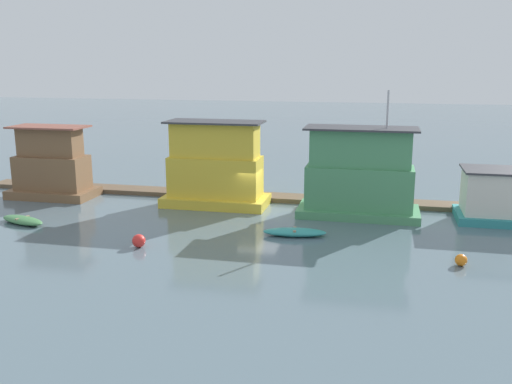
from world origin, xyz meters
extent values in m
plane|color=slate|center=(0.00, 0.00, 0.00)|extent=(200.00, 200.00, 0.00)
cube|color=brown|center=(0.00, 2.96, 0.15)|extent=(42.40, 1.86, 0.30)
cube|color=brown|center=(-14.90, 0.36, 0.29)|extent=(5.87, 3.21, 0.59)
cube|color=brown|center=(-14.90, 0.36, 1.76)|extent=(4.91, 2.25, 2.33)
cube|color=brown|center=(-14.90, 0.36, 3.90)|extent=(4.25, 1.60, 1.96)
cube|color=brown|center=(-14.90, 0.36, 4.94)|extent=(5.21, 2.55, 0.12)
cube|color=gold|center=(-3.07, 0.54, 0.32)|extent=(6.87, 3.31, 0.63)
cube|color=gold|center=(-3.07, 0.54, 1.95)|extent=(5.97, 2.41, 2.62)
cube|color=gold|center=(-3.07, 0.54, 4.36)|extent=(5.57, 2.01, 2.21)
cube|color=#38383D|center=(-3.07, 0.54, 5.53)|extent=(6.27, 2.71, 0.12)
cube|color=#4C9360|center=(6.26, -0.04, 0.25)|extent=(7.37, 3.45, 0.50)
cube|color=#4C9360|center=(6.26, -0.04, 1.80)|extent=(6.44, 2.52, 2.61)
cube|color=#4C9360|center=(6.26, -0.04, 4.23)|extent=(5.98, 2.06, 2.25)
cube|color=#38383D|center=(6.26, -0.04, 5.41)|extent=(6.74, 2.82, 0.12)
cylinder|color=#B2B2B7|center=(7.74, -0.04, 6.58)|extent=(0.12, 0.12, 2.22)
cube|color=teal|center=(14.95, 0.55, 0.24)|extent=(5.76, 3.62, 0.47)
cube|color=silver|center=(14.95, 0.55, 1.75)|extent=(5.05, 2.91, 2.55)
cube|color=#38383D|center=(14.95, 0.55, 3.08)|extent=(5.35, 3.21, 0.12)
ellipsoid|color=#47844C|center=(-12.94, -6.16, 0.21)|extent=(3.45, 2.09, 0.42)
cube|color=#997F60|center=(-12.94, -6.16, 0.36)|extent=(0.45, 0.93, 0.08)
ellipsoid|color=teal|center=(3.08, -5.10, 0.22)|extent=(3.56, 1.52, 0.44)
cube|color=#997F60|center=(3.08, -5.10, 0.37)|extent=(0.28, 0.92, 0.08)
sphere|color=red|center=(-4.45, -8.74, 0.34)|extent=(0.69, 0.69, 0.69)
sphere|color=orange|center=(11.38, -8.03, 0.28)|extent=(0.57, 0.57, 0.57)
camera|label=1|loc=(7.48, -34.70, 9.35)|focal=40.00mm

